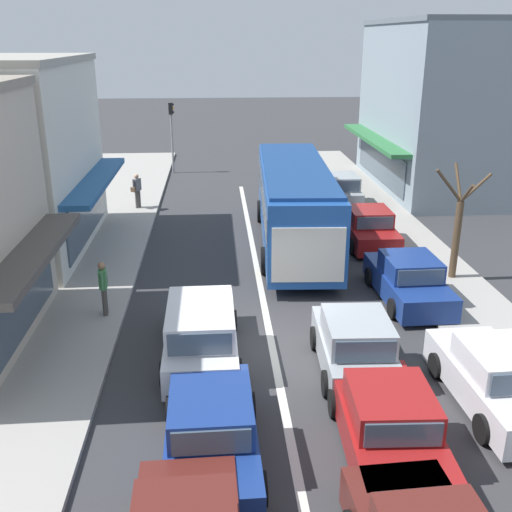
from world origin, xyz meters
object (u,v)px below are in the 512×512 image
object	(u,v)px
city_bus	(295,200)
pedestrian_with_handbag_near	(103,285)
sedan_adjacent_lane_trail	(388,425)
sedan_behind_bus_near	(211,431)
parked_sedan_kerb_second	(408,281)
hatchback_queue_far_back	(355,346)
parked_sedan_kerb_third	(368,228)
street_tree_right	(457,229)
parked_hatchback_kerb_rear	(340,191)
pedestrian_browsing_midblock	(137,189)
traffic_light_downstreet	(172,126)
wagon_adjacent_lane_lead	(201,332)
parked_sedan_kerb_front	(497,379)

from	to	relation	value
city_bus	pedestrian_with_handbag_near	distance (m)	8.88
sedan_adjacent_lane_trail	sedan_behind_bus_near	size ratio (longest dim) A/B	1.01
city_bus	parked_sedan_kerb_second	bearing A→B (deg)	-62.19
hatchback_queue_far_back	parked_sedan_kerb_third	bearing A→B (deg)	74.14
sedan_behind_bus_near	street_tree_right	world-z (taller)	street_tree_right
parked_hatchback_kerb_rear	hatchback_queue_far_back	bearing A→B (deg)	-100.25
pedestrian_with_handbag_near	pedestrian_browsing_midblock	distance (m)	11.77
parked_sedan_kerb_second	sedan_behind_bus_near	bearing A→B (deg)	-130.43
traffic_light_downstreet	wagon_adjacent_lane_lead	bearing A→B (deg)	-84.79
parked_sedan_kerb_second	parked_sedan_kerb_third	xyz separation A→B (m)	(0.09, 5.49, 0.00)
parked_hatchback_kerb_rear	wagon_adjacent_lane_lead	bearing A→B (deg)	-114.16
parked_sedan_kerb_second	hatchback_queue_far_back	bearing A→B (deg)	-122.61
hatchback_queue_far_back	pedestrian_browsing_midblock	distance (m)	16.78
parked_sedan_kerb_third	traffic_light_downstreet	world-z (taller)	traffic_light_downstreet
sedan_adjacent_lane_trail	street_tree_right	distance (m)	10.04
parked_sedan_kerb_front	pedestrian_with_handbag_near	size ratio (longest dim) A/B	2.61
city_bus	wagon_adjacent_lane_lead	distance (m)	9.45
traffic_light_downstreet	street_tree_right	world-z (taller)	traffic_light_downstreet
city_bus	parked_sedan_kerb_second	size ratio (longest dim) A/B	2.59
parked_sedan_kerb_third	traffic_light_downstreet	xyz separation A→B (m)	(-8.57, 14.03, 2.19)
city_bus	parked_sedan_kerb_third	bearing A→B (deg)	0.21
parked_sedan_kerb_front	pedestrian_browsing_midblock	world-z (taller)	pedestrian_browsing_midblock
parked_sedan_kerb_front	sedan_behind_bus_near	bearing A→B (deg)	-167.22
parked_sedan_kerb_second	parked_hatchback_kerb_rear	world-z (taller)	parked_hatchback_kerb_rear
city_bus	hatchback_queue_far_back	distance (m)	9.69
wagon_adjacent_lane_lead	hatchback_queue_far_back	distance (m)	3.87
wagon_adjacent_lane_lead	parked_hatchback_kerb_rear	size ratio (longest dim) A/B	1.21
sedan_adjacent_lane_trail	parked_sedan_kerb_front	world-z (taller)	same
wagon_adjacent_lane_lead	city_bus	bearing A→B (deg)	68.00
sedan_behind_bus_near	parked_hatchback_kerb_rear	size ratio (longest dim) A/B	1.13
wagon_adjacent_lane_lead	pedestrian_with_handbag_near	xyz separation A→B (m)	(-2.86, 2.56, 0.32)
hatchback_queue_far_back	sedan_behind_bus_near	xyz separation A→B (m)	(-3.50, -3.07, -0.05)
parked_sedan_kerb_third	hatchback_queue_far_back	bearing A→B (deg)	-105.86
sedan_adjacent_lane_trail	sedan_behind_bus_near	xyz separation A→B (m)	(-3.46, 0.03, 0.00)
parked_sedan_kerb_second	wagon_adjacent_lane_lead	bearing A→B (deg)	-153.37
traffic_light_downstreet	parked_sedan_kerb_second	bearing A→B (deg)	-66.53
wagon_adjacent_lane_lead	pedestrian_browsing_midblock	bearing A→B (deg)	102.82
city_bus	street_tree_right	world-z (taller)	street_tree_right
parked_sedan_kerb_front	pedestrian_with_handbag_near	bearing A→B (deg)	151.59
sedan_adjacent_lane_trail	street_tree_right	world-z (taller)	street_tree_right
parked_sedan_kerb_front	sedan_adjacent_lane_trail	bearing A→B (deg)	-152.95
parked_sedan_kerb_second	sedan_adjacent_lane_trail	bearing A→B (deg)	-110.31
sedan_adjacent_lane_trail	hatchback_queue_far_back	bearing A→B (deg)	89.35
wagon_adjacent_lane_lead	parked_sedan_kerb_third	distance (m)	10.86
parked_hatchback_kerb_rear	city_bus	bearing A→B (deg)	-117.17
city_bus	parked_sedan_kerb_front	xyz separation A→B (m)	(3.09, -11.25, -1.22)
parked_sedan_kerb_third	street_tree_right	bearing A→B (deg)	-63.76
hatchback_queue_far_back	traffic_light_downstreet	world-z (taller)	traffic_light_downstreet
sedan_adjacent_lane_trail	wagon_adjacent_lane_lead	xyz separation A→B (m)	(-3.72, 4.03, 0.08)
city_bus	traffic_light_downstreet	bearing A→B (deg)	111.69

